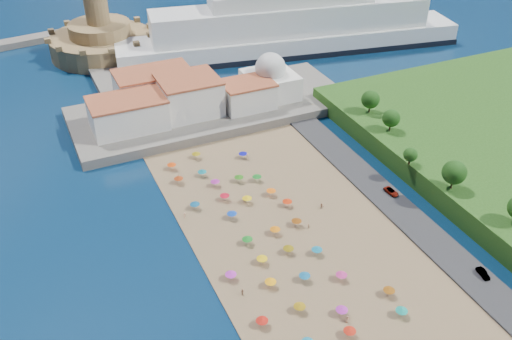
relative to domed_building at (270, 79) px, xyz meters
name	(u,v)px	position (x,y,z in m)	size (l,w,h in m)	color
ground	(286,260)	(-30.00, -71.00, -8.97)	(700.00, 700.00, 0.00)	#071938
terrace	(212,109)	(-20.00, 2.00, -7.47)	(90.00, 36.00, 3.00)	#59544C
jetty	(120,80)	(-42.00, 37.00, -7.77)	(18.00, 70.00, 2.40)	#59544C
waterfront_buildings	(171,98)	(-33.05, 2.64, -1.10)	(57.00, 29.00, 11.00)	silver
domed_building	(270,79)	(0.00, 0.00, 0.00)	(16.00, 16.00, 15.00)	silver
fortress	(101,38)	(-42.00, 67.00, -2.29)	(40.00, 40.00, 32.40)	#A18250
cruise_ship	(291,30)	(27.93, 39.06, 0.00)	(140.22, 43.96, 30.30)	black
beach_parasols	(305,286)	(-31.13, -81.96, -6.83)	(32.57, 116.47, 2.20)	gray
beachgoers	(281,258)	(-31.26, -71.04, -7.85)	(33.76, 97.68, 1.85)	tan
parked_cars	(466,258)	(6.00, -88.46, -7.62)	(2.36, 58.69, 1.44)	gray
hillside_trees	(486,190)	(18.12, -78.84, 1.26)	(11.63, 107.32, 7.80)	#382314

